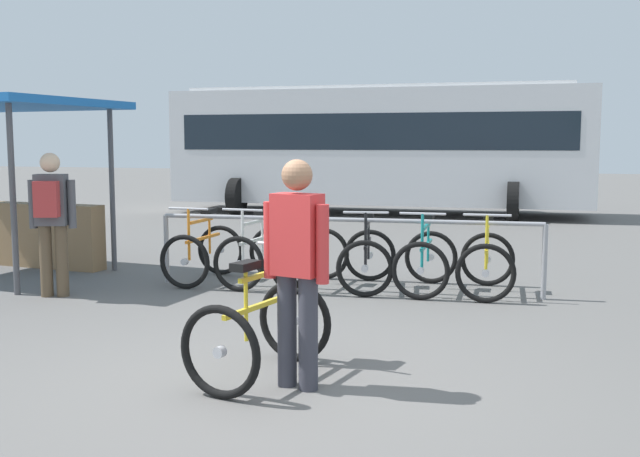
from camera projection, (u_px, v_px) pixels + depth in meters
ground_plane at (273, 386)px, 5.40m from camera, size 80.00×80.00×0.00m
bike_rack_rail at (345, 232)px, 8.79m from camera, size 4.59×0.47×0.88m
racked_bike_orange at (203, 253)px, 9.42m from camera, size 0.68×1.10×0.97m
racked_bike_white at (256, 255)px, 9.26m from camera, size 0.69×1.13×0.98m
racked_bike_lime at (311, 257)px, 9.10m from camera, size 0.69×1.11×0.97m
racked_bike_black at (367, 259)px, 8.95m from camera, size 0.86×1.20×0.97m
racked_bike_teal at (426, 261)px, 8.79m from camera, size 0.72×1.13×0.97m
racked_bike_yellow at (487, 263)px, 8.64m from camera, size 0.74×1.14×0.97m
featured_bicycle at (269, 311)px, 5.63m from camera, size 0.84×1.25×1.09m
person_with_featured_bike at (297, 263)px, 5.26m from camera, size 0.52×0.27×1.64m
pedestrian_with_backpack at (52, 215)px, 8.41m from camera, size 0.50×0.41×1.64m
bus_distant at (379, 143)px, 18.26m from camera, size 10.11×3.72×3.08m
market_stall at (7, 169)px, 10.10m from camera, size 3.24×2.50×2.30m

